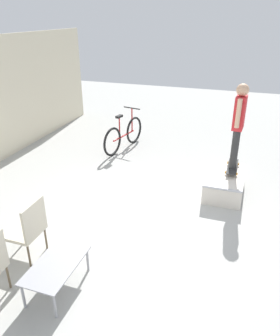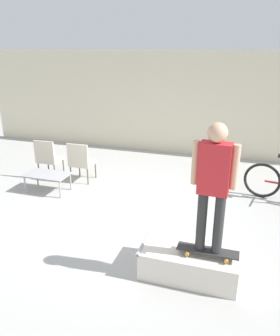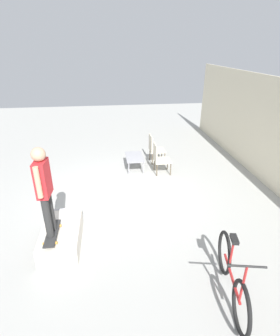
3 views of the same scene
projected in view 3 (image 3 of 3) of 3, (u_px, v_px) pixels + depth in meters
ground_plane at (120, 196)px, 7.17m from camera, size 24.00×24.00×0.00m
house_wall_back at (280, 138)px, 7.02m from camera, size 12.00×0.06×3.00m
skate_ramp_box at (62, 236)px, 5.37m from camera, size 1.36×0.75×0.44m
skateboard_on_ramp at (52, 233)px, 5.02m from camera, size 0.82×0.26×0.07m
person_skater at (44, 186)px, 4.57m from camera, size 0.57×0.24×1.74m
coffee_table at (135, 158)px, 8.66m from camera, size 0.98×0.56×0.42m
patio_chair_left at (155, 148)px, 9.07m from camera, size 0.53×0.53×0.98m
patio_chair_right at (160, 158)px, 8.27m from camera, size 0.52×0.52×0.98m
bicycle at (232, 276)px, 4.20m from camera, size 1.85×0.56×1.08m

